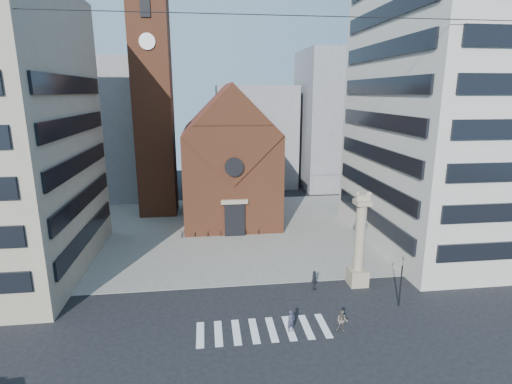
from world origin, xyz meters
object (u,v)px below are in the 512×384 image
pedestrian_1 (342,321)px  scooter_0 (184,233)px  lion_column (359,249)px  pedestrian_2 (314,280)px  traffic_light (401,280)px  pedestrian_0 (291,321)px

pedestrian_1 → scooter_0: bearing=147.6°
lion_column → scooter_0: bearing=138.2°
lion_column → pedestrian_1: size_ratio=5.20×
pedestrian_1 → pedestrian_2: size_ratio=0.95×
traffic_light → pedestrian_0: size_ratio=2.63×
traffic_light → scooter_0: bearing=134.5°
pedestrian_2 → lion_column: bearing=-67.5°
pedestrian_0 → scooter_0: bearing=94.5°
lion_column → pedestrian_1: (-3.81, -6.86, -2.62)m
traffic_light → pedestrian_0: bearing=-165.9°
pedestrian_0 → pedestrian_1: 3.68m
pedestrian_2 → pedestrian_1: bearing=-160.5°
traffic_light → pedestrian_0: 9.85m
scooter_0 → pedestrian_0: bearing=-46.1°
pedestrian_1 → lion_column: bearing=88.6°
pedestrian_1 → pedestrian_0: bearing=-160.1°
pedestrian_0 → lion_column: bearing=22.4°
pedestrian_0 → pedestrian_1: bearing=-25.8°
pedestrian_0 → pedestrian_1: pedestrian_1 is taller
pedestrian_1 → scooter_0: (-12.28, 21.26, -0.37)m
pedestrian_1 → scooter_0: pedestrian_1 is taller
lion_column → pedestrian_2: size_ratio=4.95×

